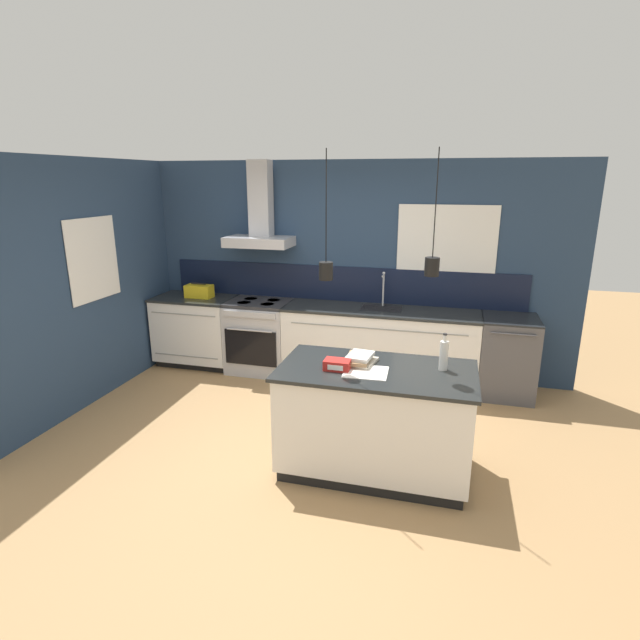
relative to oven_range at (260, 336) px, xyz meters
name	(u,v)px	position (x,y,z in m)	size (l,w,h in m)	color
ground_plane	(292,444)	(0.97, -1.69, -0.46)	(16.00, 16.00, 0.00)	#A87F51
wall_back	(336,265)	(0.91, 0.31, 0.90)	(5.60, 2.34, 2.60)	navy
wall_left	(102,279)	(-1.46, -0.99, 0.85)	(0.08, 3.80, 2.60)	navy
counter_run_left	(197,330)	(-0.89, 0.01, 0.01)	(1.03, 0.64, 0.91)	black
counter_run_sink	(379,345)	(1.52, 0.01, 0.01)	(2.29, 0.64, 1.32)	black
oven_range	(260,336)	(0.00, 0.00, 0.00)	(0.77, 0.66, 0.91)	#B5B5BA
dishwasher	(507,357)	(2.97, 0.00, 0.00)	(0.61, 0.65, 0.91)	#4C4C51
kitchen_island	(375,420)	(1.77, -1.90, 0.00)	(1.58, 0.86, 0.91)	black
bottle_on_island	(444,355)	(2.28, -1.77, 0.58)	(0.07, 0.07, 0.30)	silver
book_stack	(359,359)	(1.61, -1.81, 0.49)	(0.28, 0.34, 0.09)	beige
red_supply_box	(337,365)	(1.46, -1.99, 0.50)	(0.21, 0.14, 0.08)	red
paper_pile	(366,372)	(1.70, -1.99, 0.46)	(0.36, 0.32, 0.01)	silver
yellow_toolbox	(199,291)	(-0.82, 0.00, 0.54)	(0.34, 0.18, 0.19)	gold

